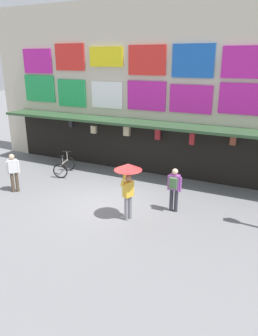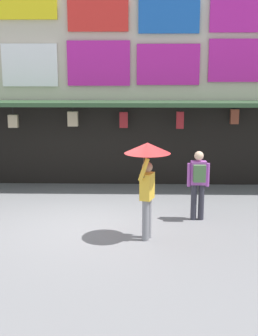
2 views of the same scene
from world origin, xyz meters
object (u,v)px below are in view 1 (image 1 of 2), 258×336
object	(u,v)px
bicycle_parked	(64,167)
pedestrian_with_umbrella	(128,176)
pedestrian_in_black	(174,187)
pedestrian_in_blue	(13,170)

from	to	relation	value
bicycle_parked	pedestrian_with_umbrella	size ratio (longest dim) A/B	0.63
pedestrian_in_black	pedestrian_with_umbrella	xyz separation A→B (m)	(-1.24, -1.30, 0.66)
pedestrian_in_black	pedestrian_with_umbrella	size ratio (longest dim) A/B	0.81
pedestrian_in_blue	pedestrian_in_black	bearing A→B (deg)	9.99
bicycle_parked	pedestrian_in_blue	xyz separation A→B (m)	(-0.58, -2.69, 0.59)
pedestrian_with_umbrella	bicycle_parked	bearing A→B (deg)	150.08
bicycle_parked	pedestrian_with_umbrella	bearing A→B (deg)	-29.92
pedestrian_with_umbrella	pedestrian_in_blue	bearing A→B (deg)	178.76
bicycle_parked	pedestrian_in_black	world-z (taller)	pedestrian_in_black
pedestrian_in_black	pedestrian_in_blue	bearing A→B (deg)	-170.01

